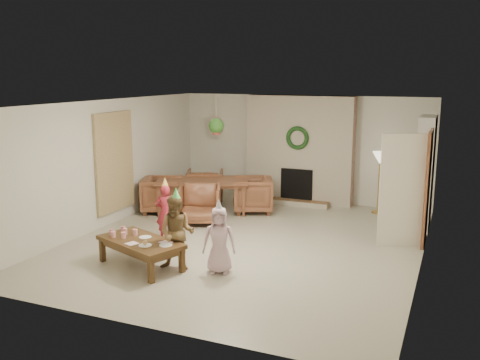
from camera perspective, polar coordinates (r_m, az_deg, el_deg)
The scene contains 56 objects.
floor at distance 9.62m, azimuth 0.73°, elevation -6.72°, with size 7.00×7.00×0.00m, color #B7B29E.
ceiling at distance 9.15m, azimuth 0.77°, elevation 8.32°, with size 7.00×7.00×0.00m, color white.
wall_back at distance 12.58m, azimuth 6.75°, elevation 3.39°, with size 7.00×7.00×0.00m, color silver.
wall_front at distance 6.29m, azimuth -11.34°, elevation -4.99°, with size 7.00×7.00×0.00m, color silver.
wall_left at distance 10.78m, azimuth -14.21°, elevation 1.76°, with size 7.00×7.00×0.00m, color silver.
wall_right at distance 8.66m, azimuth 19.48°, elevation -0.88°, with size 7.00×7.00×0.00m, color silver.
fireplace_mass at distance 12.39m, azimuth 6.49°, elevation 3.27°, with size 2.50×0.40×2.50m, color #5A2018.
fireplace_hearth at distance 12.28m, azimuth 5.91°, elevation -2.44°, with size 1.60×0.30×0.12m, color brown.
fireplace_firebox at distance 12.35m, azimuth 6.17°, elevation -0.51°, with size 0.75×0.12×0.75m, color black.
fireplace_wreath at distance 12.13m, azimuth 6.22°, elevation 4.54°, with size 0.54×0.54×0.10m, color #153A17.
floor_lamp_base at distance 11.96m, azimuth 14.61°, elevation -3.38°, with size 0.25×0.25×0.03m, color gold.
floor_lamp_post at distance 11.82m, azimuth 14.76°, elevation -0.49°, with size 0.03×0.03×1.21m, color gold.
floor_lamp_shade at distance 11.71m, azimuth 14.90°, elevation 2.30°, with size 0.32×0.32×0.27m, color beige.
bookshelf_carcass at distance 10.96m, azimuth 19.35°, elevation 0.82°, with size 0.30×1.00×2.20m, color white.
bookshelf_shelf_a at distance 11.09m, azimuth 19.03°, elevation -2.48°, with size 0.30×0.92×0.03m, color white.
bookshelf_shelf_b at distance 11.00m, azimuth 19.16°, elevation -0.45°, with size 0.30×0.92×0.03m, color white.
bookshelf_shelf_c at distance 10.93m, azimuth 19.30°, elevation 1.60°, with size 0.30×0.92×0.03m, color white.
bookshelf_shelf_d at distance 10.87m, azimuth 19.44°, elevation 3.67°, with size 0.30×0.92×0.03m, color white.
books_row_lower at distance 10.91m, azimuth 18.92°, elevation -1.93°, with size 0.20×0.40×0.24m, color #AA1F20.
books_row_mid at distance 11.03m, azimuth 19.13°, elevation 0.32°, with size 0.20×0.44×0.24m, color #294F96.
books_row_upper at distance 10.81m, azimuth 19.21°, elevation 2.20°, with size 0.20×0.36×0.22m, color #A36222.
door_frame at distance 9.89m, azimuth 19.60°, elevation -0.78°, with size 0.05×0.86×2.04m, color brown.
door_leaf at distance 9.54m, azimuth 17.18°, elevation -1.17°, with size 0.05×0.80×2.00m, color beige.
curtain_panel at distance 10.91m, azimuth -13.42°, elevation 1.92°, with size 0.06×1.20×2.00m, color #C3B88A.
dining_table at distance 11.59m, azimuth -4.08°, elevation -1.77°, with size 2.00×1.12×0.70m, color brown.
dining_chair_near at distance 10.73m, azimuth -4.40°, elevation -2.66°, with size 0.83×0.85×0.78m, color brown.
dining_chair_far at distance 12.44m, azimuth -3.80°, elevation -0.67°, with size 0.83×0.85×0.78m, color brown.
dining_chair_left at distance 11.68m, azimuth -8.39°, elevation -1.58°, with size 0.83×0.85×0.78m, color brown.
dining_chair_right at distance 11.56m, azimuth 1.36°, elevation -1.59°, with size 0.83×0.85×0.78m, color brown.
hanging_plant_cord at distance 11.07m, azimuth -2.59°, elevation 7.05°, with size 0.01×0.01×0.70m, color tan.
hanging_plant_pot at distance 11.10m, azimuth -2.58°, elevation 5.25°, with size 0.16×0.16×0.12m, color maroon.
hanging_plant_foliage at distance 11.09m, azimuth -2.58°, elevation 5.86°, with size 0.32×0.32×0.32m, color #214D19.
coffee_table_top at distance 8.46m, azimuth -10.71°, elevation -6.60°, with size 1.43×0.72×0.07m, color #51371B.
coffee_table_apron at distance 8.49m, azimuth -10.69°, elevation -7.10°, with size 1.32×0.61×0.09m, color #51371B.
coffee_leg_fl at distance 8.90m, azimuth -14.65°, elevation -7.37°, with size 0.08×0.08×0.37m, color #51371B.
coffee_leg_fr at distance 7.88m, azimuth -9.61°, elevation -9.66°, with size 0.08×0.08×0.37m, color #51371B.
coffee_leg_bl at distance 9.20m, azimuth -11.54°, elevation -6.60°, with size 0.08×0.08×0.37m, color #51371B.
coffee_leg_br at distance 8.21m, azimuth -6.30°, elevation -8.67°, with size 0.08×0.08×0.37m, color #51371B.
cup_a at distance 8.79m, azimuth -13.71°, elevation -5.48°, with size 0.08×0.08×0.10m, color white.
cup_b at distance 8.91m, azimuth -12.51°, elevation -5.21°, with size 0.08×0.08×0.10m, color white.
cup_c at distance 8.66m, azimuth -13.54°, elevation -5.74°, with size 0.08×0.08×0.10m, color white.
cup_d at distance 8.77m, azimuth -12.33°, elevation -5.46°, with size 0.08×0.08×0.10m, color white.
cup_e at distance 8.58m, azimuth -12.48°, elevation -5.85°, with size 0.08×0.08×0.10m, color white.
cup_f at distance 8.69m, azimuth -11.27°, elevation -5.56°, with size 0.08×0.08×0.10m, color white.
plate_a at distance 8.57m, azimuth -10.21°, elevation -6.10°, with size 0.20×0.20×0.01m, color white.
plate_b at distance 8.18m, azimuth -10.22°, elevation -6.96°, with size 0.20×0.20×0.01m, color white.
plate_c at distance 8.13m, azimuth -8.03°, elevation -6.99°, with size 0.20×0.20×0.01m, color white.
food_scoop at distance 8.16m, azimuth -10.23°, elevation -6.67°, with size 0.08×0.08×0.08m, color tan.
napkin_left at distance 8.30m, azimuth -11.62°, elevation -6.74°, with size 0.17×0.17×0.01m, color #FCB9D4.
napkin_right at distance 8.27m, azimuth -8.03°, elevation -6.69°, with size 0.17×0.17×0.01m, color #FCB9D4.
child_red at distance 9.67m, azimuth -8.02°, elevation -3.53°, with size 0.38×0.25×1.04m, color maroon.
party_hat_red at distance 9.54m, azimuth -8.12°, elevation -0.26°, with size 0.14×0.14×0.20m, color #EDF150.
child_plaid at distance 8.22m, azimuth -6.83°, elevation -5.70°, with size 0.57×0.45×1.18m, color brown.
party_hat_plaid at distance 8.06m, azimuth -6.94°, elevation -1.42°, with size 0.14×0.14×0.19m, color #51BE57.
child_pink at distance 8.06m, azimuth -2.27°, elevation -6.52°, with size 0.50×0.33×1.03m, color #D1A7B5.
party_hat_pink at distance 7.91m, azimuth -2.31°, elevation -2.68°, with size 0.13×0.13×0.19m, color #AFB0B6.
Camera 1 is at (3.42, -8.47, 3.01)m, focal length 39.47 mm.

